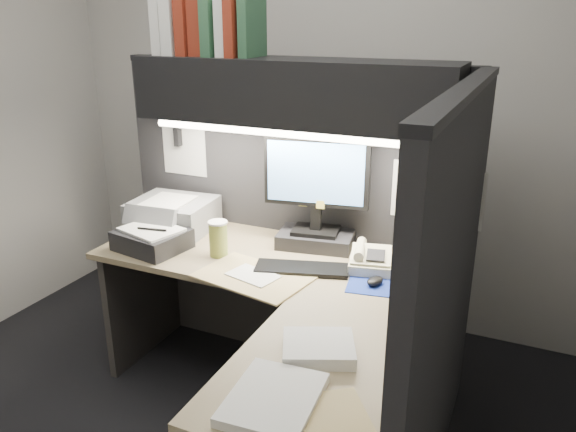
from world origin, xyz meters
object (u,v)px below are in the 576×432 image
object	(u,v)px
coffee_cup	(218,240)
desk	(283,389)
overhead_shelf	(292,92)
keyboard	(302,269)
printer	(173,215)
notebook_stack	(152,240)
monitor	(316,205)
telephone	(371,261)

from	to	relation	value
coffee_cup	desk	bearing A→B (deg)	-40.01
overhead_shelf	coffee_cup	world-z (taller)	overhead_shelf
overhead_shelf	keyboard	size ratio (longest dim) A/B	3.63
coffee_cup	printer	size ratio (longest dim) A/B	0.40
keyboard	notebook_stack	world-z (taller)	notebook_stack
desk	monitor	world-z (taller)	monitor
overhead_shelf	monitor	distance (m)	0.56
overhead_shelf	notebook_stack	distance (m)	1.00
notebook_stack	overhead_shelf	bearing A→B (deg)	29.39
monitor	printer	bearing A→B (deg)	177.22
desk	telephone	bearing A→B (deg)	75.81
notebook_stack	telephone	bearing A→B (deg)	11.56
desk	monitor	size ratio (longest dim) A/B	3.04
desk	telephone	size ratio (longest dim) A/B	8.21
telephone	coffee_cup	size ratio (longest dim) A/B	1.24
desk	coffee_cup	size ratio (longest dim) A/B	10.19
keyboard	notebook_stack	bearing A→B (deg)	168.36
telephone	coffee_cup	bearing A→B (deg)	179.29
keyboard	printer	size ratio (longest dim) A/B	1.03
overhead_shelf	printer	size ratio (longest dim) A/B	3.73
keyboard	telephone	size ratio (longest dim) A/B	2.06
overhead_shelf	monitor	world-z (taller)	overhead_shelf
desk	telephone	xyz separation A→B (m)	(0.16, 0.63, 0.33)
overhead_shelf	telephone	distance (m)	0.87
telephone	notebook_stack	world-z (taller)	notebook_stack
notebook_stack	monitor	bearing A→B (deg)	26.55
monitor	notebook_stack	size ratio (longest dim) A/B	1.72
desk	telephone	world-z (taller)	telephone
printer	monitor	bearing A→B (deg)	1.68
overhead_shelf	coffee_cup	xyz separation A→B (m)	(-0.26, -0.28, -0.69)
printer	keyboard	bearing A→B (deg)	-18.59
telephone	printer	size ratio (longest dim) A/B	0.50
coffee_cup	notebook_stack	size ratio (longest dim) A/B	0.51
telephone	notebook_stack	distance (m)	1.09
coffee_cup	printer	distance (m)	0.46
coffee_cup	telephone	bearing A→B (deg)	12.09
telephone	printer	xyz separation A→B (m)	(-1.13, 0.05, 0.04)
printer	telephone	bearing A→B (deg)	-7.77
overhead_shelf	keyboard	xyz separation A→B (m)	(0.18, -0.27, -0.76)
overhead_shelf	printer	world-z (taller)	overhead_shelf
telephone	notebook_stack	bearing A→B (deg)	178.76
desk	keyboard	bearing A→B (deg)	104.68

